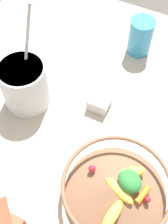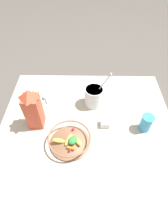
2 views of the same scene
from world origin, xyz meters
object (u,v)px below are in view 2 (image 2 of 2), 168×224
at_px(fruit_bowl, 70,140).
at_px(drinking_cup, 146,123).
at_px(milk_carton, 33,109).
at_px(yogurt_tub, 94,96).
at_px(spice_jar, 105,123).

xyz_separation_m(fruit_bowl, drinking_cup, (-0.46, -0.11, 0.02)).
bearing_deg(milk_carton, yogurt_tub, -153.41).
bearing_deg(fruit_bowl, milk_carton, -33.08).
bearing_deg(drinking_cup, fruit_bowl, 13.94).
distance_m(milk_carton, drinking_cup, 0.69).
bearing_deg(spice_jar, drinking_cup, 174.62).
bearing_deg(fruit_bowl, spice_jar, -147.35).
xyz_separation_m(fruit_bowl, spice_jar, (-0.22, -0.14, -0.02)).
xyz_separation_m(fruit_bowl, yogurt_tub, (-0.15, -0.33, 0.04)).
distance_m(yogurt_tub, spice_jar, 0.21).
distance_m(yogurt_tub, drinking_cup, 0.38).
relative_size(fruit_bowl, drinking_cup, 2.11).
bearing_deg(milk_carton, spice_jar, 179.31).
distance_m(milk_carton, yogurt_tub, 0.41).
relative_size(yogurt_tub, spice_jar, 4.61).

